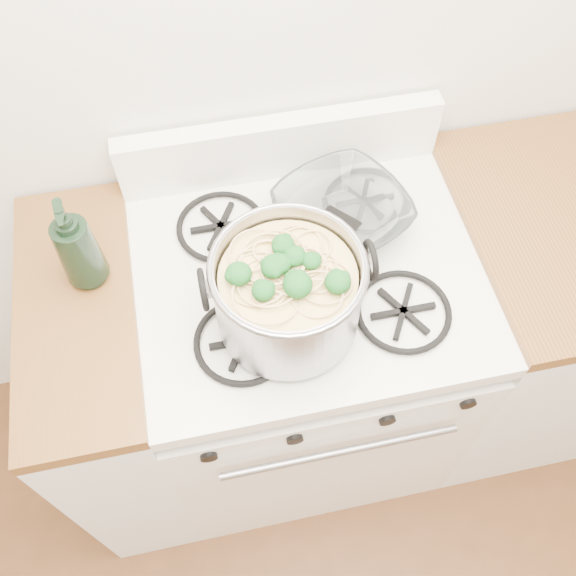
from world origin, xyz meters
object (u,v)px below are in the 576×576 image
Objects in this scene: spatula at (333,228)px; glass_bowl at (341,217)px; bottle at (75,244)px; stock_pot at (288,293)px; gas_range at (304,362)px.

spatula is 0.04m from glass_bowl.
glass_bowl is 0.48× the size of bottle.
bottle is at bearing 154.28° from stock_pot.
spatula is at bearing -137.25° from glass_bowl.
gas_range is at bearing -84.89° from spatula.
glass_bowl is at bearing 90.42° from spatula.
stock_pot is 0.44m from bottle.
gas_range is 2.82× the size of stock_pot.
spatula is at bearing 53.95° from stock_pot.
glass_bowl is at bearing -3.46° from bottle.
spatula is 0.55m from bottle.
spatula is 2.75× the size of glass_bowl.
glass_bowl is (0.10, 0.10, 0.50)m from gas_range.
stock_pot is 0.29m from glass_bowl.
glass_bowl is (0.03, 0.02, 0.00)m from spatula.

